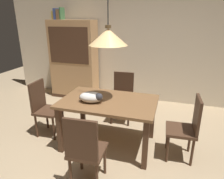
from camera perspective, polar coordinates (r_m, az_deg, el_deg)
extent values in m
plane|color=tan|center=(2.96, -4.69, -20.60)|extent=(10.00, 10.00, 0.00)
cube|color=beige|center=(4.84, 6.74, 14.04)|extent=(6.40, 0.10, 2.90)
cube|color=brown|center=(3.02, -0.98, -3.38)|extent=(1.40, 0.90, 0.04)
cube|color=#472D1E|center=(3.11, -14.37, -11.02)|extent=(0.07, 0.07, 0.71)
cube|color=#472D1E|center=(2.75, 9.26, -15.14)|extent=(0.07, 0.07, 0.71)
cube|color=#472D1E|center=(3.72, -8.22, -5.32)|extent=(0.07, 0.07, 0.71)
cube|color=#472D1E|center=(3.42, 11.17, -7.86)|extent=(0.07, 0.07, 0.71)
cube|color=#472D1E|center=(2.52, -6.81, -16.56)|extent=(0.42, 0.42, 0.04)
cube|color=#40291B|center=(2.23, -8.77, -13.76)|extent=(0.38, 0.05, 0.48)
cylinder|color=#472D1E|center=(2.73, -2.03, -19.04)|extent=(0.04, 0.04, 0.41)
cylinder|color=#472D1E|center=(2.82, -8.60, -17.84)|extent=(0.04, 0.04, 0.41)
cylinder|color=#472D1E|center=(2.50, -4.27, -23.44)|extent=(0.04, 0.04, 0.41)
cylinder|color=#472D1E|center=(2.60, -11.50, -21.88)|extent=(0.04, 0.04, 0.41)
cube|color=#472D1E|center=(3.85, 2.74, -3.03)|extent=(0.42, 0.42, 0.04)
cube|color=#40291B|center=(3.92, 3.33, 1.46)|extent=(0.38, 0.06, 0.48)
cylinder|color=#472D1E|center=(3.83, -0.16, -6.81)|extent=(0.04, 0.04, 0.41)
cylinder|color=#472D1E|center=(3.77, 4.59, -7.32)|extent=(0.04, 0.04, 0.41)
cylinder|color=#472D1E|center=(4.11, 0.94, -4.88)|extent=(0.04, 0.04, 0.41)
cylinder|color=#472D1E|center=(4.06, 5.37, -5.32)|extent=(0.04, 0.04, 0.41)
cube|color=#472D1E|center=(3.04, 18.62, -10.71)|extent=(0.42, 0.42, 0.04)
cube|color=#40291B|center=(2.94, 22.67, -6.52)|extent=(0.06, 0.38, 0.48)
cylinder|color=#472D1E|center=(3.27, 15.17, -12.54)|extent=(0.04, 0.04, 0.41)
cylinder|color=#472D1E|center=(3.01, 15.19, -15.73)|extent=(0.04, 0.04, 0.41)
cylinder|color=#472D1E|center=(3.31, 20.84, -12.89)|extent=(0.04, 0.04, 0.41)
cylinder|color=#472D1E|center=(3.04, 21.45, -16.07)|extent=(0.04, 0.04, 0.41)
cube|color=#472D1E|center=(3.58, -17.21, -5.72)|extent=(0.41, 0.41, 0.04)
cube|color=#40291B|center=(3.58, -20.07, -1.54)|extent=(0.05, 0.38, 0.48)
cylinder|color=#472D1E|center=(3.49, -15.95, -10.49)|extent=(0.04, 0.04, 0.41)
cylinder|color=#472D1E|center=(3.73, -13.46, -8.19)|extent=(0.04, 0.04, 0.41)
cylinder|color=#472D1E|center=(3.65, -20.34, -9.56)|extent=(0.04, 0.04, 0.41)
cylinder|color=#472D1E|center=(3.88, -17.66, -7.44)|extent=(0.04, 0.04, 0.41)
ellipsoid|color=silver|center=(2.94, -5.84, -2.13)|extent=(0.37, 0.27, 0.15)
sphere|color=#333338|center=(2.87, -3.66, -2.08)|extent=(0.11, 0.11, 0.11)
cylinder|color=#333338|center=(3.06, -7.44, -2.35)|extent=(0.18, 0.04, 0.04)
cone|color=#E5B775|center=(2.79, -1.09, 14.47)|extent=(0.52, 0.52, 0.22)
cylinder|color=#513D23|center=(2.78, -1.11, 17.14)|extent=(0.08, 0.08, 0.04)
cube|color=tan|center=(5.08, -10.56, 8.11)|extent=(1.10, 0.44, 1.85)
cube|color=#472D1E|center=(4.82, -12.07, 11.88)|extent=(0.97, 0.01, 0.81)
cube|color=#472D1E|center=(5.32, -9.97, -1.27)|extent=(1.12, 0.45, 0.08)
cube|color=gold|center=(5.19, -15.75, 19.28)|extent=(0.04, 0.20, 0.18)
cube|color=#384C93|center=(5.16, -15.13, 19.67)|extent=(0.06, 0.24, 0.24)
cube|color=brown|center=(5.12, -14.36, 19.62)|extent=(0.06, 0.24, 0.22)
cube|color=#427A4C|center=(5.09, -13.76, 19.90)|extent=(0.03, 0.20, 0.26)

